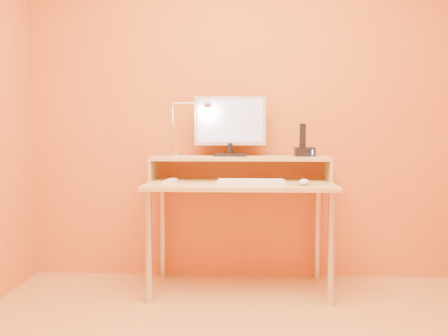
{
  "coord_description": "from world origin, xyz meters",
  "views": [
    {
      "loc": [
        0.01,
        -1.82,
        1.07
      ],
      "look_at": [
        -0.1,
        1.13,
        0.82
      ],
      "focal_mm": 37.27,
      "sensor_mm": 36.0,
      "label": 1
    }
  ],
  "objects_px": {
    "keyboard": "(251,183)",
    "mouse": "(304,182)",
    "lamp_base": "(173,154)",
    "remote_control": "(170,182)",
    "monitor_panel": "(230,121)",
    "phone_dock": "(305,152)"
  },
  "relations": [
    {
      "from": "monitor_panel",
      "to": "mouse",
      "type": "height_order",
      "value": "monitor_panel"
    },
    {
      "from": "lamp_base",
      "to": "keyboard",
      "type": "xyz_separation_m",
      "value": [
        0.53,
        -0.25,
        -0.16
      ]
    },
    {
      "from": "phone_dock",
      "to": "remote_control",
      "type": "relative_size",
      "value": 0.67
    },
    {
      "from": "lamp_base",
      "to": "mouse",
      "type": "distance_m",
      "value": 0.9
    },
    {
      "from": "phone_dock",
      "to": "mouse",
      "type": "distance_m",
      "value": 0.33
    },
    {
      "from": "phone_dock",
      "to": "keyboard",
      "type": "height_order",
      "value": "phone_dock"
    },
    {
      "from": "keyboard",
      "to": "remote_control",
      "type": "bearing_deg",
      "value": 172.92
    },
    {
      "from": "monitor_panel",
      "to": "lamp_base",
      "type": "xyz_separation_m",
      "value": [
        -0.39,
        -0.04,
        -0.23
      ]
    },
    {
      "from": "keyboard",
      "to": "remote_control",
      "type": "relative_size",
      "value": 2.18
    },
    {
      "from": "lamp_base",
      "to": "remote_control",
      "type": "relative_size",
      "value": 0.51
    },
    {
      "from": "keyboard",
      "to": "mouse",
      "type": "height_order",
      "value": "mouse"
    },
    {
      "from": "lamp_base",
      "to": "phone_dock",
      "type": "xyz_separation_m",
      "value": [
        0.89,
        0.03,
        0.02
      ]
    },
    {
      "from": "phone_dock",
      "to": "remote_control",
      "type": "bearing_deg",
      "value": -168.29
    },
    {
      "from": "lamp_base",
      "to": "phone_dock",
      "type": "bearing_deg",
      "value": 1.93
    },
    {
      "from": "phone_dock",
      "to": "mouse",
      "type": "xyz_separation_m",
      "value": [
        -0.04,
        -0.28,
        -0.17
      ]
    },
    {
      "from": "lamp_base",
      "to": "mouse",
      "type": "height_order",
      "value": "lamp_base"
    },
    {
      "from": "monitor_panel",
      "to": "keyboard",
      "type": "bearing_deg",
      "value": -66.96
    },
    {
      "from": "monitor_panel",
      "to": "lamp_base",
      "type": "relative_size",
      "value": 4.82
    },
    {
      "from": "phone_dock",
      "to": "lamp_base",
      "type": "bearing_deg",
      "value": 179.76
    },
    {
      "from": "phone_dock",
      "to": "remote_control",
      "type": "height_order",
      "value": "phone_dock"
    },
    {
      "from": "phone_dock",
      "to": "mouse",
      "type": "relative_size",
      "value": 1.17
    },
    {
      "from": "keyboard",
      "to": "lamp_base",
      "type": "bearing_deg",
      "value": 154.47
    }
  ]
}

